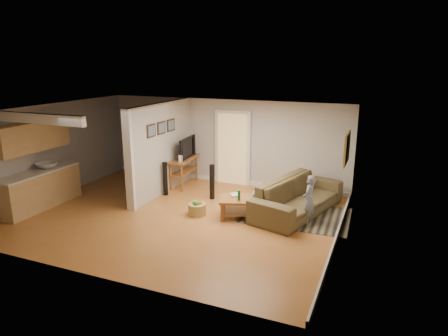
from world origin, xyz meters
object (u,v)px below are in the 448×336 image
Objects in this scene: speaker_right at (212,182)px; child at (308,223)px; tv_console at (184,160)px; toddler at (264,213)px; sofa at (297,212)px; toy_basket at (197,209)px; speaker_left at (165,179)px; coffee_table at (246,202)px.

speaker_right reaches higher than child.
toddler is at bearing -29.02° from tv_console.
speaker_right reaches higher than sofa.
toddler is at bearing 132.28° from sofa.
sofa is 2.45m from toy_basket.
tv_console reaches higher than toddler.
child reaches higher than toy_basket.
speaker_left is 2.20× the size of toy_basket.
child is at bearing 8.76° from coffee_table.
tv_console reaches higher than child.
speaker_right is (1.31, 0.20, 0.01)m from speaker_left.
toy_basket is at bearing -70.77° from speaker_right.
speaker_left is 0.99× the size of speaker_right.
speaker_right reaches higher than toy_basket.
coffee_table is 1.46× the size of speaker_left.
toddler is at bearing 51.41° from coffee_table.
coffee_table is 3.21× the size of toy_basket.
sofa reaches higher than toddler.
sofa is 2.07× the size of coffee_table.
tv_console is 2.49m from toy_basket.
sofa is 2.97× the size of speaker_right.
toy_basket is (-1.13, -0.32, -0.21)m from coffee_table.
child reaches higher than toddler.
sofa is 0.81m from toddler.
tv_console reaches higher than sofa.
child is at bearing -130.99° from sofa.
sofa reaches higher than toy_basket.
coffee_table is at bearing -74.05° from child.
speaker_right is 2.81m from child.
speaker_left is 1.78m from toy_basket.
speaker_left is (-2.58, 0.67, 0.10)m from coffee_table.
toddler is (1.60, -0.46, -0.48)m from speaker_right.
coffee_table is 3.04m from tv_console.
child is (3.93, -1.45, -0.76)m from tv_console.
speaker_right is (-2.33, 0.10, 0.48)m from sofa.
child is at bearing -1.12° from speaker_right.
toy_basket is (1.39, -1.98, -0.60)m from tv_console.
child is 1.44× the size of toddler.
speaker_left is at bearing 145.81° from toy_basket.
speaker_right is at bearing 22.63° from speaker_left.
speaker_left is at bearing -99.03° from tv_console.
toddler is (2.91, -0.26, -0.47)m from speaker_left.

